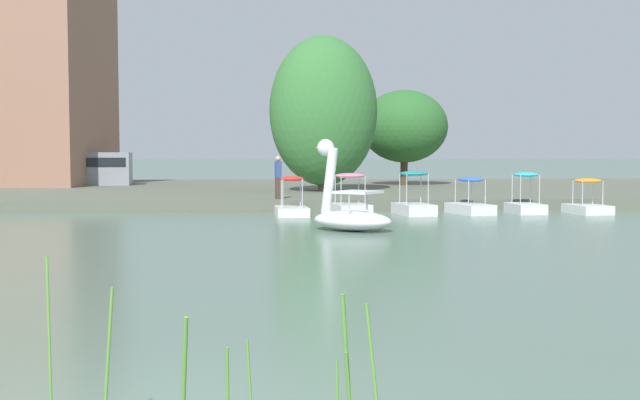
{
  "coord_description": "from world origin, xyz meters",
  "views": [
    {
      "loc": [
        0.98,
        -6.06,
        2.3
      ],
      "look_at": [
        2.83,
        18.54,
        0.82
      ],
      "focal_mm": 43.32,
      "sensor_mm": 36.0,
      "label": 1
    }
  ],
  "objects_px": {
    "swan_boat": "(349,212)",
    "pedal_boat_blue": "(470,203)",
    "pedal_boat_pink": "(350,203)",
    "pedal_boat_teal": "(414,203)",
    "pedal_boat_red": "(292,205)",
    "tree_willow_near_path": "(324,111)",
    "tree_sapling_by_fence": "(404,127)",
    "parked_van": "(92,167)",
    "person_on_path": "(278,176)",
    "pedal_boat_orange": "(588,203)",
    "pedal_boat_cyan": "(525,201)"
  },
  "relations": [
    {
      "from": "pedal_boat_red",
      "to": "parked_van",
      "type": "bearing_deg",
      "value": 122.35
    },
    {
      "from": "tree_willow_near_path",
      "to": "pedal_boat_blue",
      "type": "bearing_deg",
      "value": -60.93
    },
    {
      "from": "swan_boat",
      "to": "pedal_boat_pink",
      "type": "height_order",
      "value": "swan_boat"
    },
    {
      "from": "pedal_boat_pink",
      "to": "pedal_boat_cyan",
      "type": "bearing_deg",
      "value": 2.32
    },
    {
      "from": "pedal_boat_cyan",
      "to": "tree_willow_near_path",
      "type": "distance_m",
      "value": 11.93
    },
    {
      "from": "pedal_boat_pink",
      "to": "pedal_boat_cyan",
      "type": "height_order",
      "value": "pedal_boat_cyan"
    },
    {
      "from": "swan_boat",
      "to": "pedal_boat_orange",
      "type": "relative_size",
      "value": 1.48
    },
    {
      "from": "pedal_boat_cyan",
      "to": "tree_sapling_by_fence",
      "type": "height_order",
      "value": "tree_sapling_by_fence"
    },
    {
      "from": "pedal_boat_orange",
      "to": "pedal_boat_red",
      "type": "bearing_deg",
      "value": -179.49
    },
    {
      "from": "pedal_boat_pink",
      "to": "tree_willow_near_path",
      "type": "height_order",
      "value": "tree_willow_near_path"
    },
    {
      "from": "swan_boat",
      "to": "pedal_boat_blue",
      "type": "height_order",
      "value": "swan_boat"
    },
    {
      "from": "tree_sapling_by_fence",
      "to": "parked_van",
      "type": "relative_size",
      "value": 1.24
    },
    {
      "from": "pedal_boat_teal",
      "to": "tree_sapling_by_fence",
      "type": "relative_size",
      "value": 0.4
    },
    {
      "from": "person_on_path",
      "to": "parked_van",
      "type": "distance_m",
      "value": 18.01
    },
    {
      "from": "pedal_boat_red",
      "to": "tree_willow_near_path",
      "type": "xyz_separation_m",
      "value": [
        1.92,
        9.2,
        3.97
      ]
    },
    {
      "from": "parked_van",
      "to": "swan_boat",
      "type": "bearing_deg",
      "value": -61.46
    },
    {
      "from": "swan_boat",
      "to": "parked_van",
      "type": "bearing_deg",
      "value": 118.54
    },
    {
      "from": "pedal_boat_pink",
      "to": "pedal_boat_blue",
      "type": "relative_size",
      "value": 0.91
    },
    {
      "from": "pedal_boat_pink",
      "to": "pedal_boat_teal",
      "type": "height_order",
      "value": "pedal_boat_teal"
    },
    {
      "from": "pedal_boat_teal",
      "to": "parked_van",
      "type": "height_order",
      "value": "parked_van"
    },
    {
      "from": "pedal_boat_red",
      "to": "pedal_boat_teal",
      "type": "height_order",
      "value": "pedal_boat_teal"
    },
    {
      "from": "pedal_boat_cyan",
      "to": "pedal_boat_orange",
      "type": "bearing_deg",
      "value": -8.98
    },
    {
      "from": "pedal_boat_pink",
      "to": "pedal_boat_orange",
      "type": "xyz_separation_m",
      "value": [
        9.17,
        -0.09,
        -0.07
      ]
    },
    {
      "from": "pedal_boat_pink",
      "to": "tree_sapling_by_fence",
      "type": "height_order",
      "value": "tree_sapling_by_fence"
    },
    {
      "from": "pedal_boat_teal",
      "to": "pedal_boat_orange",
      "type": "xyz_separation_m",
      "value": [
        6.76,
        0.01,
        -0.06
      ]
    },
    {
      "from": "pedal_boat_orange",
      "to": "swan_boat",
      "type": "bearing_deg",
      "value": -149.78
    },
    {
      "from": "parked_van",
      "to": "pedal_boat_teal",
      "type": "bearing_deg",
      "value": -47.88
    },
    {
      "from": "tree_sapling_by_fence",
      "to": "parked_van",
      "type": "bearing_deg",
      "value": 176.6
    },
    {
      "from": "pedal_boat_blue",
      "to": "swan_boat",
      "type": "bearing_deg",
      "value": -131.68
    },
    {
      "from": "pedal_boat_teal",
      "to": "person_on_path",
      "type": "bearing_deg",
      "value": 152.31
    },
    {
      "from": "pedal_boat_red",
      "to": "pedal_boat_teal",
      "type": "relative_size",
      "value": 0.93
    },
    {
      "from": "pedal_boat_red",
      "to": "pedal_boat_orange",
      "type": "height_order",
      "value": "pedal_boat_red"
    },
    {
      "from": "pedal_boat_red",
      "to": "person_on_path",
      "type": "bearing_deg",
      "value": 99.17
    },
    {
      "from": "swan_boat",
      "to": "pedal_boat_red",
      "type": "relative_size",
      "value": 1.44
    },
    {
      "from": "tree_willow_near_path",
      "to": "pedal_boat_red",
      "type": "bearing_deg",
      "value": -101.77
    },
    {
      "from": "pedal_boat_pink",
      "to": "parked_van",
      "type": "relative_size",
      "value": 0.48
    },
    {
      "from": "tree_sapling_by_fence",
      "to": "pedal_boat_blue",
      "type": "bearing_deg",
      "value": -91.41
    },
    {
      "from": "pedal_boat_pink",
      "to": "pedal_boat_orange",
      "type": "relative_size",
      "value": 1.07
    },
    {
      "from": "pedal_boat_teal",
      "to": "pedal_boat_blue",
      "type": "height_order",
      "value": "pedal_boat_teal"
    },
    {
      "from": "pedal_boat_pink",
      "to": "pedal_boat_cyan",
      "type": "relative_size",
      "value": 1.16
    },
    {
      "from": "tree_sapling_by_fence",
      "to": "person_on_path",
      "type": "bearing_deg",
      "value": -119.58
    },
    {
      "from": "parked_van",
      "to": "pedal_boat_cyan",
      "type": "bearing_deg",
      "value": -40.11
    },
    {
      "from": "pedal_boat_pink",
      "to": "pedal_boat_teal",
      "type": "bearing_deg",
      "value": -2.3
    },
    {
      "from": "pedal_boat_teal",
      "to": "tree_sapling_by_fence",
      "type": "distance_m",
      "value": 16.74
    },
    {
      "from": "pedal_boat_pink",
      "to": "person_on_path",
      "type": "relative_size",
      "value": 1.22
    },
    {
      "from": "pedal_boat_red",
      "to": "pedal_boat_pink",
      "type": "height_order",
      "value": "pedal_boat_pink"
    },
    {
      "from": "person_on_path",
      "to": "pedal_boat_blue",
      "type": "bearing_deg",
      "value": -18.25
    },
    {
      "from": "pedal_boat_red",
      "to": "tree_sapling_by_fence",
      "type": "distance_m",
      "value": 18.14
    },
    {
      "from": "pedal_boat_red",
      "to": "person_on_path",
      "type": "relative_size",
      "value": 1.16
    },
    {
      "from": "swan_boat",
      "to": "tree_willow_near_path",
      "type": "bearing_deg",
      "value": 88.44
    }
  ]
}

